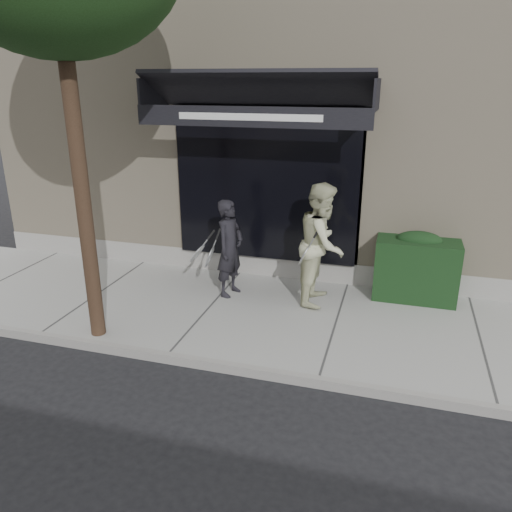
% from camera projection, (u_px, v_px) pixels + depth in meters
% --- Properties ---
extents(ground, '(80.00, 80.00, 0.00)m').
position_uv_depth(ground, '(336.00, 329.00, 7.47)').
color(ground, black).
rests_on(ground, ground).
extents(sidewalk, '(20.00, 3.00, 0.12)m').
position_uv_depth(sidewalk, '(336.00, 325.00, 7.45)').
color(sidewalk, '#A09F9B').
rests_on(sidewalk, ground).
extents(curb, '(20.00, 0.10, 0.14)m').
position_uv_depth(curb, '(319.00, 382.00, 6.04)').
color(curb, gray).
rests_on(curb, ground).
extents(building_facade, '(14.30, 8.04, 5.64)m').
position_uv_depth(building_facade, '(372.00, 117.00, 11.03)').
color(building_facade, '#C3B395').
rests_on(building_facade, ground).
extents(hedge, '(1.30, 0.70, 1.14)m').
position_uv_depth(hedge, '(416.00, 267.00, 8.09)').
color(hedge, black).
rests_on(hedge, sidewalk).
extents(pedestrian_front, '(0.83, 0.76, 1.61)m').
position_uv_depth(pedestrian_front, '(229.00, 248.00, 8.13)').
color(pedestrian_front, black).
rests_on(pedestrian_front, sidewalk).
extents(pedestrian_back, '(0.77, 0.97, 1.94)m').
position_uv_depth(pedestrian_back, '(322.00, 244.00, 7.83)').
color(pedestrian_back, beige).
rests_on(pedestrian_back, sidewalk).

